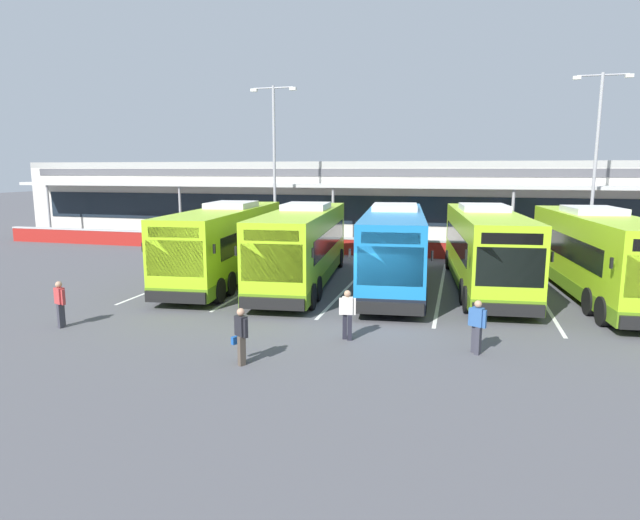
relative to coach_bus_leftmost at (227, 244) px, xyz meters
The scene contains 19 objects.
ground_plane 10.01m from the coach_bus_leftmost, 32.97° to the right, with size 200.00×200.00×0.00m, color #4C4C51.
terminal_building 23.11m from the coach_bus_leftmost, 69.03° to the left, with size 70.00×13.00×6.00m.
red_barrier_wall 12.38m from the coach_bus_leftmost, 47.90° to the left, with size 60.00×0.40×1.10m.
coach_bus_leftmost is the anchor object (origin of this frame).
coach_bus_left_centre 3.92m from the coach_bus_leftmost, ahead, with size 3.94×12.34×3.78m.
coach_bus_centre 8.18m from the coach_bus_leftmost, ahead, with size 3.94×12.34×3.78m.
coach_bus_right_centre 12.29m from the coach_bus_leftmost, ahead, with size 3.94×12.34×3.78m.
coach_bus_rightmost 16.80m from the coach_bus_leftmost, ahead, with size 3.94×12.34×3.78m.
bay_stripe_far_west 2.93m from the coach_bus_leftmost, 163.99° to the left, with size 0.14×13.00×0.01m, color silver.
bay_stripe_west 2.73m from the coach_bus_leftmost, 18.15° to the left, with size 0.14×13.00×0.01m, color silver.
bay_stripe_mid_west 6.44m from the coach_bus_leftmost, ahead, with size 0.14×13.00×0.01m, color silver.
bay_stripe_centre 10.53m from the coach_bus_leftmost, ahead, with size 0.14×13.00×0.01m, color silver.
bay_stripe_mid_east 14.68m from the coach_bus_leftmost, ahead, with size 0.14×13.00×0.01m, color silver.
pedestrian_with_handbag 11.95m from the coach_bus_leftmost, 63.59° to the right, with size 0.61×0.53×1.62m.
pedestrian_in_dark_coat 10.98m from the coach_bus_leftmost, 45.13° to the right, with size 0.54×0.29×1.62m.
pedestrian_child 14.25m from the coach_bus_leftmost, 34.63° to the right, with size 0.52×0.40×1.62m.
pedestrian_near_bin 9.26m from the coach_bus_leftmost, 103.45° to the right, with size 0.53×0.38×1.62m.
lamp_post_west 12.55m from the coach_bus_leftmost, 97.77° to the left, with size 3.24×0.28×11.00m.
lamp_post_centre 22.65m from the coach_bus_leftmost, 32.09° to the left, with size 3.24×0.28×11.00m.
Camera 1 is at (2.82, -18.57, 5.41)m, focal length 29.92 mm.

